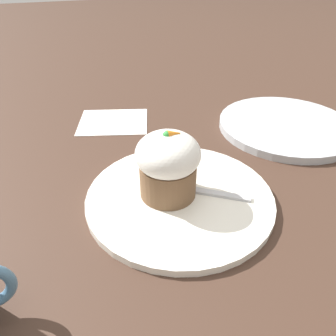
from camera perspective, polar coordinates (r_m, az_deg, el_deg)
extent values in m
plane|color=#3D281E|center=(0.44, 2.04, -5.64)|extent=(4.00, 4.00, 0.00)
cylinder|color=white|center=(0.44, 2.05, -5.13)|extent=(0.25, 0.25, 0.01)
cylinder|color=brown|center=(0.43, 0.00, -1.95)|extent=(0.07, 0.07, 0.05)
ellipsoid|color=white|center=(0.40, 0.00, 2.45)|extent=(0.08, 0.08, 0.06)
cone|color=orange|center=(0.39, 1.13, 5.96)|extent=(0.02, 0.01, 0.01)
sphere|color=green|center=(0.39, -0.19, 5.75)|extent=(0.01, 0.01, 0.01)
cube|color=#B7B7BC|center=(0.44, 8.91, -4.52)|extent=(0.07, 0.05, 0.00)
ellipsoid|color=#B7B7BC|center=(0.44, 1.90, -3.27)|extent=(0.05, 0.05, 0.01)
cylinder|color=#B2B7BC|center=(0.65, 19.86, 6.95)|extent=(0.25, 0.25, 0.01)
cube|color=white|center=(0.65, -9.50, 8.01)|extent=(0.16, 0.14, 0.00)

